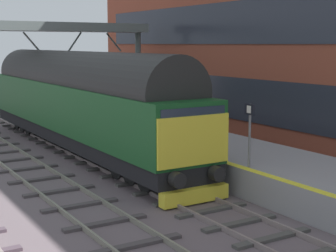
{
  "coord_description": "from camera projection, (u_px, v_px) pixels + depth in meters",
  "views": [
    {
      "loc": [
        -9.03,
        -17.58,
        5.01
      ],
      "look_at": [
        0.2,
        -2.47,
        2.22
      ],
      "focal_mm": 55.87,
      "sensor_mm": 36.0,
      "label": 1
    }
  ],
  "objects": [
    {
      "name": "ground_plane",
      "position": [
        130.0,
        174.0,
        20.24
      ],
      "size": [
        140.0,
        140.0,
        0.0
      ],
      "primitive_type": "plane",
      "color": "#605258",
      "rests_on": "ground"
    },
    {
      "name": "platform_number_sign",
      "position": [
        250.0,
        126.0,
        16.92
      ],
      "size": [
        0.1,
        0.44,
        2.09
      ],
      "color": "slate",
      "rests_on": "station_platform"
    },
    {
      "name": "track_main",
      "position": [
        130.0,
        173.0,
        20.24
      ],
      "size": [
        2.5,
        60.0,
        0.15
      ],
      "color": "gray",
      "rests_on": "ground"
    },
    {
      "name": "station_platform",
      "position": [
        206.0,
        152.0,
        22.02
      ],
      "size": [
        4.0,
        44.0,
        1.01
      ],
      "color": "gray",
      "rests_on": "ground"
    },
    {
      "name": "overhead_footbridge",
      "position": [
        8.0,
        31.0,
        28.24
      ],
      "size": [
        16.29,
        2.0,
        6.2
      ],
      "color": "slate",
      "rests_on": "ground"
    },
    {
      "name": "waiting_passenger",
      "position": [
        167.0,
        115.0,
        22.43
      ],
      "size": [
        0.38,
        0.51,
        1.64
      ],
      "rotation": [
        0.0,
        0.0,
        1.44
      ],
      "color": "#362C36",
      "rests_on": "station_platform"
    },
    {
      "name": "diesel_locomotive",
      "position": [
        78.0,
        99.0,
        24.26
      ],
      "size": [
        2.74,
        19.56,
        4.68
      ],
      "color": "black",
      "rests_on": "ground"
    },
    {
      "name": "track_adjacent_west",
      "position": [
        50.0,
        184.0,
        18.59
      ],
      "size": [
        2.5,
        60.0,
        0.15
      ],
      "color": "gray",
      "rests_on": "ground"
    }
  ]
}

